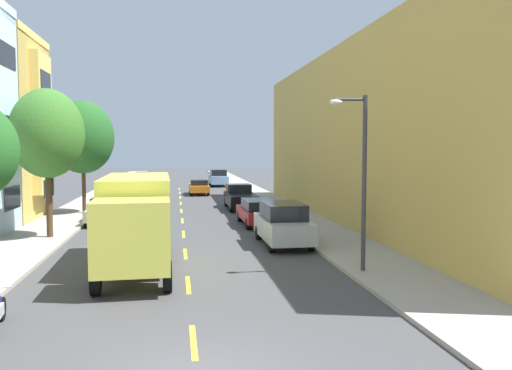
{
  "coord_description": "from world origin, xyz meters",
  "views": [
    {
      "loc": [
        -0.36,
        -9.68,
        4.43
      ],
      "look_at": [
        5.63,
        28.95,
        1.63
      ],
      "focal_mm": 36.43,
      "sensor_mm": 36.0,
      "label": 1
    }
  ],
  "objects_px": {
    "street_tree_second": "(47,134)",
    "street_lamp": "(360,169)",
    "parked_pickup_forest": "(136,184)",
    "parked_sedan_white": "(125,195)",
    "parked_wagon_navy": "(142,178)",
    "parked_hatchback_champagne": "(105,211)",
    "street_tree_third": "(83,137)",
    "parked_suv_silver": "(283,224)",
    "parked_pickup_black": "(240,197)",
    "moving_orange_sedan": "(199,187)",
    "parked_suv_sky": "(218,178)",
    "parked_wagon_red": "(258,211)",
    "delivery_box_truck": "(136,217)"
  },
  "relations": [
    {
      "from": "parked_suv_silver",
      "to": "parked_sedan_white",
      "type": "relative_size",
      "value": 1.07
    },
    {
      "from": "parked_wagon_red",
      "to": "moving_orange_sedan",
      "type": "relative_size",
      "value": 1.05
    },
    {
      "from": "street_tree_second",
      "to": "parked_suv_sky",
      "type": "distance_m",
      "value": 35.88
    },
    {
      "from": "street_tree_third",
      "to": "parked_sedan_white",
      "type": "bearing_deg",
      "value": 68.87
    },
    {
      "from": "parked_pickup_forest",
      "to": "parked_suv_silver",
      "type": "height_order",
      "value": "parked_suv_silver"
    },
    {
      "from": "street_lamp",
      "to": "parked_wagon_red",
      "type": "bearing_deg",
      "value": 97.95
    },
    {
      "from": "street_tree_second",
      "to": "street_lamp",
      "type": "relative_size",
      "value": 1.17
    },
    {
      "from": "parked_suv_silver",
      "to": "parked_pickup_black",
      "type": "bearing_deg",
      "value": 90.7
    },
    {
      "from": "street_tree_third",
      "to": "parked_sedan_white",
      "type": "distance_m",
      "value": 7.39
    },
    {
      "from": "parked_pickup_forest",
      "to": "parked_sedan_white",
      "type": "bearing_deg",
      "value": -89.96
    },
    {
      "from": "parked_sedan_white",
      "to": "moving_orange_sedan",
      "type": "distance_m",
      "value": 10.24
    },
    {
      "from": "street_tree_third",
      "to": "delivery_box_truck",
      "type": "height_order",
      "value": "street_tree_third"
    },
    {
      "from": "parked_wagon_red",
      "to": "parked_suv_silver",
      "type": "height_order",
      "value": "parked_suv_silver"
    },
    {
      "from": "parked_hatchback_champagne",
      "to": "parked_wagon_red",
      "type": "bearing_deg",
      "value": -12.92
    },
    {
      "from": "delivery_box_truck",
      "to": "parked_suv_sky",
      "type": "height_order",
      "value": "delivery_box_truck"
    },
    {
      "from": "delivery_box_truck",
      "to": "parked_hatchback_champagne",
      "type": "height_order",
      "value": "delivery_box_truck"
    },
    {
      "from": "parked_suv_sky",
      "to": "parked_hatchback_champagne",
      "type": "height_order",
      "value": "parked_suv_sky"
    },
    {
      "from": "parked_pickup_black",
      "to": "parked_sedan_white",
      "type": "relative_size",
      "value": 1.17
    },
    {
      "from": "parked_suv_sky",
      "to": "delivery_box_truck",
      "type": "bearing_deg",
      "value": -98.81
    },
    {
      "from": "parked_wagon_navy",
      "to": "parked_hatchback_champagne",
      "type": "bearing_deg",
      "value": -90.19
    },
    {
      "from": "parked_pickup_forest",
      "to": "parked_pickup_black",
      "type": "xyz_separation_m",
      "value": [
        8.54,
        -15.44,
        0.0
      ]
    },
    {
      "from": "street_lamp",
      "to": "parked_sedan_white",
      "type": "bearing_deg",
      "value": 112.97
    },
    {
      "from": "parked_wagon_navy",
      "to": "parked_hatchback_champagne",
      "type": "xyz_separation_m",
      "value": [
        -0.11,
        -32.44,
        -0.05
      ]
    },
    {
      "from": "street_tree_third",
      "to": "parked_sedan_white",
      "type": "relative_size",
      "value": 1.64
    },
    {
      "from": "parked_wagon_red",
      "to": "parked_hatchback_champagne",
      "type": "distance_m",
      "value": 8.97
    },
    {
      "from": "parked_suv_sky",
      "to": "street_tree_third",
      "type": "bearing_deg",
      "value": -114.13
    },
    {
      "from": "street_tree_second",
      "to": "parked_suv_silver",
      "type": "bearing_deg",
      "value": -15.73
    },
    {
      "from": "street_tree_third",
      "to": "delivery_box_truck",
      "type": "bearing_deg",
      "value": -74.32
    },
    {
      "from": "delivery_box_truck",
      "to": "parked_pickup_forest",
      "type": "bearing_deg",
      "value": 94.19
    },
    {
      "from": "parked_suv_silver",
      "to": "moving_orange_sedan",
      "type": "height_order",
      "value": "parked_suv_silver"
    },
    {
      "from": "delivery_box_truck",
      "to": "parked_wagon_red",
      "type": "bearing_deg",
      "value": 58.41
    },
    {
      "from": "street_tree_second",
      "to": "street_lamp",
      "type": "xyz_separation_m",
      "value": [
        12.33,
        -8.89,
        -1.39
      ]
    },
    {
      "from": "street_lamp",
      "to": "street_tree_third",
      "type": "bearing_deg",
      "value": 123.7
    },
    {
      "from": "parked_wagon_red",
      "to": "parked_pickup_forest",
      "type": "xyz_separation_m",
      "value": [
        -8.52,
        23.68,
        0.02
      ]
    },
    {
      "from": "parked_pickup_forest",
      "to": "parked_wagon_navy",
      "type": "height_order",
      "value": "parked_pickup_forest"
    },
    {
      "from": "street_lamp",
      "to": "delivery_box_truck",
      "type": "relative_size",
      "value": 0.75
    },
    {
      "from": "street_tree_second",
      "to": "street_lamp",
      "type": "height_order",
      "value": "street_tree_second"
    },
    {
      "from": "parked_pickup_forest",
      "to": "parked_hatchback_champagne",
      "type": "height_order",
      "value": "parked_pickup_forest"
    },
    {
      "from": "street_lamp",
      "to": "parked_suv_sky",
      "type": "distance_m",
      "value": 42.94
    },
    {
      "from": "street_tree_second",
      "to": "street_tree_third",
      "type": "distance_m",
      "value": 9.6
    },
    {
      "from": "parked_hatchback_champagne",
      "to": "moving_orange_sedan",
      "type": "xyz_separation_m",
      "value": [
        6.28,
        18.3,
        -0.01
      ]
    },
    {
      "from": "street_lamp",
      "to": "moving_orange_sedan",
      "type": "xyz_separation_m",
      "value": [
        -4.13,
        32.29,
        -2.96
      ]
    },
    {
      "from": "street_lamp",
      "to": "parked_sedan_white",
      "type": "height_order",
      "value": "street_lamp"
    },
    {
      "from": "parked_suv_silver",
      "to": "parked_hatchback_champagne",
      "type": "distance_m",
      "value": 12.1
    },
    {
      "from": "parked_pickup_forest",
      "to": "moving_orange_sedan",
      "type": "height_order",
      "value": "parked_pickup_forest"
    },
    {
      "from": "parked_pickup_forest",
      "to": "parked_hatchback_champagne",
      "type": "distance_m",
      "value": 21.67
    },
    {
      "from": "moving_orange_sedan",
      "to": "parked_wagon_red",
      "type": "bearing_deg",
      "value": -83.09
    },
    {
      "from": "street_lamp",
      "to": "parked_suv_sky",
      "type": "height_order",
      "value": "street_lamp"
    },
    {
      "from": "parked_wagon_navy",
      "to": "parked_suv_silver",
      "type": "height_order",
      "value": "parked_suv_silver"
    },
    {
      "from": "street_tree_third",
      "to": "street_lamp",
      "type": "distance_m",
      "value": 22.27
    }
  ]
}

